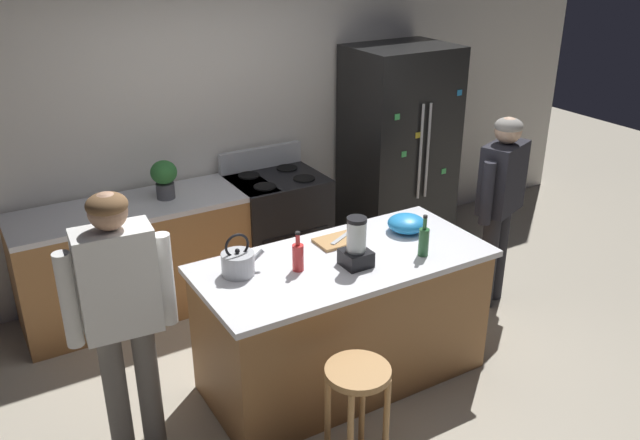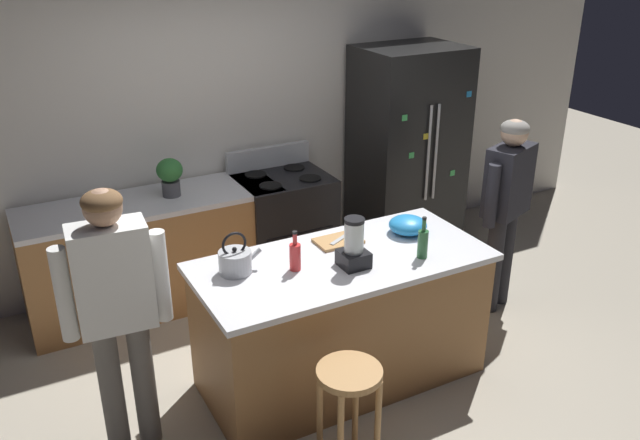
# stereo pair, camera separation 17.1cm
# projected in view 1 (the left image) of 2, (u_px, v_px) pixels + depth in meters

# --- Properties ---
(ground_plane) EXTENTS (14.00, 14.00, 0.00)m
(ground_plane) POSITION_uv_depth(u_px,v_px,m) (342.00, 376.00, 4.56)
(ground_plane) COLOR #B2A893
(back_wall) EXTENTS (8.00, 0.10, 2.70)m
(back_wall) POSITION_uv_depth(u_px,v_px,m) (219.00, 118.00, 5.55)
(back_wall) COLOR silver
(back_wall) RESTS_ON ground_plane
(kitchen_island) EXTENTS (1.88, 0.87, 0.91)m
(kitchen_island) POSITION_uv_depth(u_px,v_px,m) (343.00, 319.00, 4.38)
(kitchen_island) COLOR #9E6B3D
(kitchen_island) RESTS_ON ground_plane
(back_counter_run) EXTENTS (2.00, 0.64, 0.91)m
(back_counter_run) POSITION_uv_depth(u_px,v_px,m) (151.00, 256.00, 5.23)
(back_counter_run) COLOR #9E6B3D
(back_counter_run) RESTS_ON ground_plane
(refrigerator) EXTENTS (0.90, 0.73, 1.88)m
(refrigerator) POSITION_uv_depth(u_px,v_px,m) (398.00, 151.00, 6.08)
(refrigerator) COLOR black
(refrigerator) RESTS_ON ground_plane
(stove_range) EXTENTS (0.76, 0.65, 1.09)m
(stove_range) POSITION_uv_depth(u_px,v_px,m) (277.00, 226.00, 5.71)
(stove_range) COLOR black
(stove_range) RESTS_ON ground_plane
(person_by_island_left) EXTENTS (0.60, 0.25, 1.62)m
(person_by_island_left) POSITION_uv_depth(u_px,v_px,m) (121.00, 305.00, 3.54)
(person_by_island_left) COLOR #66605B
(person_by_island_left) RESTS_ON ground_plane
(person_by_sink_right) EXTENTS (0.58, 0.35, 1.55)m
(person_by_sink_right) POSITION_uv_depth(u_px,v_px,m) (501.00, 195.00, 5.10)
(person_by_sink_right) COLOR #26262B
(person_by_sink_right) RESTS_ON ground_plane
(bar_stool) EXTENTS (0.36, 0.36, 0.66)m
(bar_stool) POSITION_uv_depth(u_px,v_px,m) (357.00, 391.00, 3.61)
(bar_stool) COLOR #B7844C
(bar_stool) RESTS_ON ground_plane
(potted_plant) EXTENTS (0.20, 0.20, 0.30)m
(potted_plant) POSITION_uv_depth(u_px,v_px,m) (164.00, 177.00, 5.05)
(potted_plant) COLOR #4C4C51
(potted_plant) RESTS_ON back_counter_run
(blender_appliance) EXTENTS (0.17, 0.17, 0.32)m
(blender_appliance) POSITION_uv_depth(u_px,v_px,m) (356.00, 246.00, 4.06)
(blender_appliance) COLOR black
(blender_appliance) RESTS_ON kitchen_island
(bottle_olive_oil) EXTENTS (0.07, 0.07, 0.28)m
(bottle_olive_oil) POSITION_uv_depth(u_px,v_px,m) (424.00, 241.00, 4.20)
(bottle_olive_oil) COLOR #2D6638
(bottle_olive_oil) RESTS_ON kitchen_island
(bottle_soda) EXTENTS (0.07, 0.07, 0.26)m
(bottle_soda) POSITION_uv_depth(u_px,v_px,m) (298.00, 256.00, 4.02)
(bottle_soda) COLOR red
(bottle_soda) RESTS_ON kitchen_island
(mixing_bowl) EXTENTS (0.26, 0.26, 0.12)m
(mixing_bowl) POSITION_uv_depth(u_px,v_px,m) (407.00, 223.00, 4.54)
(mixing_bowl) COLOR #268CD8
(mixing_bowl) RESTS_ON kitchen_island
(tea_kettle) EXTENTS (0.28, 0.20, 0.27)m
(tea_kettle) POSITION_uv_depth(u_px,v_px,m) (238.00, 262.00, 3.98)
(tea_kettle) COLOR #B7BABF
(tea_kettle) RESTS_ON kitchen_island
(cutting_board) EXTENTS (0.30, 0.20, 0.02)m
(cutting_board) POSITION_uv_depth(u_px,v_px,m) (338.00, 241.00, 4.41)
(cutting_board) COLOR #B7844C
(cutting_board) RESTS_ON kitchen_island
(chef_knife) EXTENTS (0.21, 0.13, 0.01)m
(chef_knife) POSITION_uv_depth(u_px,v_px,m) (341.00, 238.00, 4.41)
(chef_knife) COLOR #B7BABF
(chef_knife) RESTS_ON cutting_board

